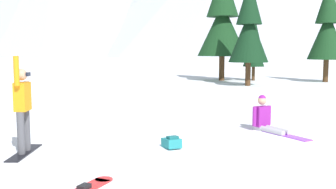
# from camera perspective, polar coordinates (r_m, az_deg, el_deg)

# --- Properties ---
(ground_plane) EXTENTS (800.00, 800.00, 0.00)m
(ground_plane) POSITION_cam_1_polar(r_m,az_deg,el_deg) (7.87, -0.55, -9.55)
(ground_plane) COLOR white
(snowboarder_foreground) EXTENTS (0.60, 1.47, 2.05)m
(snowboarder_foreground) POSITION_cam_1_polar(r_m,az_deg,el_deg) (8.83, -20.04, -1.73)
(snowboarder_foreground) COLOR black
(snowboarder_foreground) RESTS_ON ground_plane
(snowboarder_midground) EXTENTS (1.46, 1.51, 0.96)m
(snowboarder_midground) POSITION_cam_1_polar(r_m,az_deg,el_deg) (11.03, 13.86, -3.38)
(snowboarder_midground) COLOR #B7B7BC
(snowboarder_midground) RESTS_ON ground_plane
(backpack_teal) EXTENTS (0.53, 0.55, 0.29)m
(backpack_teal) POSITION_cam_1_polar(r_m,az_deg,el_deg) (8.89, 0.51, -6.86)
(backpack_teal) COLOR #1E7A7F
(backpack_teal) RESTS_ON ground_plane
(pine_tree_young) EXTENTS (2.57, 2.57, 7.02)m
(pine_tree_young) POSITION_cam_1_polar(r_m,az_deg,el_deg) (29.48, 21.85, 9.10)
(pine_tree_young) COLOR #472D19
(pine_tree_young) RESTS_ON ground_plane
(pine_tree_slender) EXTENTS (2.42, 2.42, 6.55)m
(pine_tree_slender) POSITION_cam_1_polar(r_m,az_deg,el_deg) (24.95, 11.49, 9.42)
(pine_tree_slender) COLOR #472D19
(pine_tree_slender) RESTS_ON ground_plane
(pine_tree_tall) EXTENTS (1.53, 1.53, 4.60)m
(pine_tree_tall) POSITION_cam_1_polar(r_m,az_deg,el_deg) (29.45, 12.18, 6.84)
(pine_tree_tall) COLOR #472D19
(pine_tree_tall) RESTS_ON ground_plane
(pine_tree_short) EXTENTS (3.52, 3.52, 7.99)m
(pine_tree_short) POSITION_cam_1_polar(r_m,az_deg,el_deg) (29.10, 7.78, 10.58)
(pine_tree_short) COLOR #472D19
(pine_tree_short) RESTS_ON ground_plane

